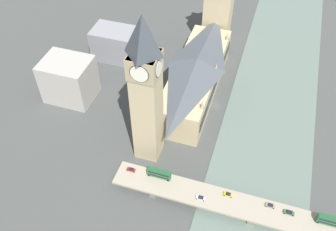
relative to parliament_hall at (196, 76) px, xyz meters
The scene contains 15 objects.
ground_plane 21.05m from the parliament_hall, 151.91° to the left, with size 600.00×600.00×0.00m, color #424442.
river_water 48.15m from the parliament_hall, behind, with size 49.74×360.00×0.30m, color slate.
parliament_hall is the anchor object (origin of this frame).
clock_tower 61.20m from the parliament_hall, 78.12° to the left, with size 13.17×13.17×80.64m.
victoria_tower 55.92m from the parliament_hall, 89.94° to the right, with size 17.00×17.00×54.84m.
road_bridge 86.07m from the parliament_hall, 122.37° to the left, with size 131.49×13.03×5.22m.
double_decker_bus_lead 69.16m from the parliament_hall, 90.33° to the left, with size 11.44×2.52×4.90m.
double_decker_bus_mid 104.30m from the parliament_hall, 137.93° to the left, with size 10.30×2.61×4.95m.
car_northbound_lead 93.00m from the parliament_hall, 131.05° to the left, with size 4.64×1.94×1.39m.
car_northbound_mid 77.08m from the parliament_hall, 115.94° to the left, with size 4.08×1.86×1.30m.
car_northbound_tail 78.13m from the parliament_hall, 106.52° to the left, with size 4.41×1.87×1.27m.
car_southbound_lead 86.96m from the parliament_hall, 127.35° to the left, with size 4.13×1.88×1.27m.
car_southbound_mid 71.33m from the parliament_hall, 78.89° to the left, with size 4.21×1.79×1.30m.
city_block_west 62.46m from the parliament_hall, 16.80° to the right, with size 27.70×18.98×20.60m.
city_block_center 73.92m from the parliament_hall, 20.48° to the left, with size 27.30×22.07×25.30m.
Camera 1 is at (-20.82, 157.71, 153.36)m, focal length 40.00 mm.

